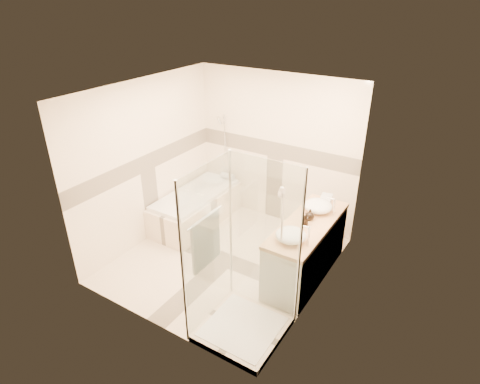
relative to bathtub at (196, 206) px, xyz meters
The scene contains 12 objects.
room 1.57m from the bathtub, 30.53° to the right, with size 2.82×3.02×2.52m.
bathtub is the anchor object (origin of this frame).
vanity 2.18m from the bathtub, ahead, with size 0.58×1.62×0.85m.
shower_enclosure 2.47m from the bathtub, 41.10° to the right, with size 0.96×0.93×2.04m.
vessel_sink_near 2.22m from the bathtub, ahead, with size 0.39×0.39×0.16m, color white.
vessel_sink_far 2.37m from the bathtub, 21.58° to the right, with size 0.38×0.38×0.15m, color white.
faucet_near 2.45m from the bathtub, ahead, with size 0.11×0.03×0.26m.
faucet_far 2.59m from the bathtub, 19.76° to the right, with size 0.11×0.03×0.27m.
amenity_bottle_a 2.26m from the bathtub, 10.97° to the right, with size 0.08×0.08×0.17m, color black.
amenity_bottle_b 2.23m from the bathtub, ahead, with size 0.12×0.12×0.15m, color black.
folded_towels 2.23m from the bathtub, ahead, with size 0.15×0.26×0.08m, color silver.
rolled_towel 0.81m from the bathtub, 77.31° to the left, with size 0.11×0.11×0.25m, color silver.
Camera 1 is at (2.75, -3.98, 3.60)m, focal length 30.00 mm.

